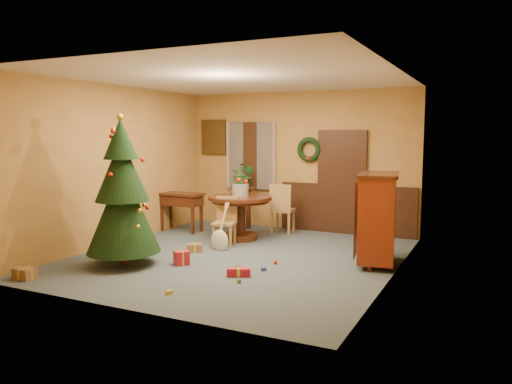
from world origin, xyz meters
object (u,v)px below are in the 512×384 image
Objects in this scene: chair_near at (225,219)px; writing_desk at (181,202)px; dining_table at (240,209)px; sideboard at (378,216)px; christmas_tree at (122,194)px.

chair_near reaches higher than writing_desk.
chair_near is at bearing -93.10° from dining_table.
sideboard is at bearing -11.94° from writing_desk.
sideboard reaches higher than writing_desk.
writing_desk is (-1.48, 0.18, 0.02)m from dining_table.
christmas_tree is at bearing -107.03° from dining_table.
dining_table is at bearing -7.07° from writing_desk.
writing_desk is at bearing 153.75° from chair_near.
dining_table is 2.61m from christmas_tree.
dining_table is at bearing 165.51° from sideboard.
sideboard is (3.51, 1.73, -0.34)m from christmas_tree.
chair_near is at bearing 69.38° from christmas_tree.
christmas_tree reaches higher than writing_desk.
christmas_tree is (-0.72, -1.92, 0.63)m from chair_near.
chair_near is 0.62× the size of sideboard.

